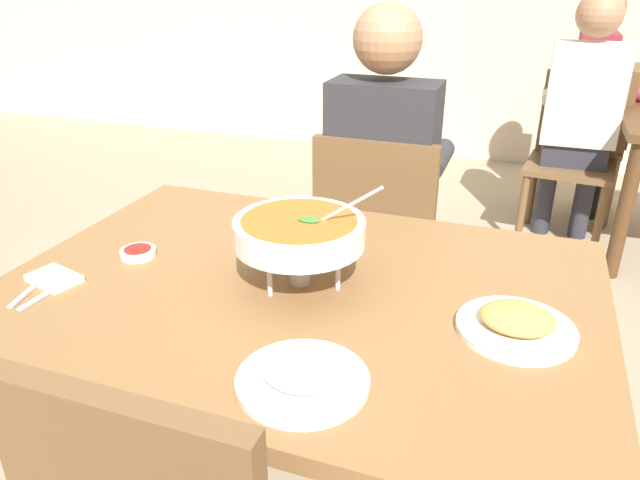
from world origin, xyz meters
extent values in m
cube|color=brown|center=(0.00, 0.00, 0.71)|extent=(1.38, 0.99, 0.04)
cylinder|color=brown|center=(-0.63, 0.43, 0.34)|extent=(0.07, 0.07, 0.69)
cylinder|color=brown|center=(0.63, 0.43, 0.34)|extent=(0.07, 0.07, 0.69)
cube|color=brown|center=(0.00, 0.87, 0.43)|extent=(0.44, 0.44, 0.03)
cube|color=brown|center=(0.00, 0.67, 0.68)|extent=(0.42, 0.04, 0.45)
cylinder|color=brown|center=(0.19, 1.06, 0.21)|extent=(0.04, 0.04, 0.42)
cylinder|color=brown|center=(-0.19, 1.06, 0.21)|extent=(0.04, 0.04, 0.42)
cylinder|color=brown|center=(0.19, 0.68, 0.21)|extent=(0.04, 0.04, 0.42)
cylinder|color=brown|center=(-0.19, 0.68, 0.21)|extent=(0.04, 0.04, 0.42)
cylinder|color=#2D2D38|center=(0.10, 0.89, 0.23)|extent=(0.10, 0.10, 0.45)
cylinder|color=#2D2D38|center=(-0.10, 0.89, 0.23)|extent=(0.10, 0.10, 0.45)
cube|color=#2D2D38|center=(0.00, 0.85, 0.51)|extent=(0.32, 0.32, 0.12)
cube|color=#2D2D33|center=(0.00, 0.77, 0.82)|extent=(0.36, 0.20, 0.50)
sphere|color=#A57756|center=(0.00, 0.77, 1.20)|extent=(0.22, 0.22, 0.22)
cylinder|color=#2D2D33|center=(0.16, 0.97, 0.77)|extent=(0.08, 0.28, 0.08)
cylinder|color=#2D2D33|center=(-0.16, 0.97, 0.77)|extent=(0.08, 0.28, 0.08)
cylinder|color=silver|center=(0.09, 0.01, 0.78)|extent=(0.01, 0.01, 0.10)
cylinder|color=silver|center=(-0.04, 0.09, 0.78)|extent=(0.01, 0.01, 0.10)
cylinder|color=silver|center=(-0.04, -0.07, 0.78)|extent=(0.01, 0.01, 0.10)
torus|color=silver|center=(0.00, 0.01, 0.83)|extent=(0.21, 0.21, 0.01)
cylinder|color=#B2B2B7|center=(0.00, 0.01, 0.75)|extent=(0.05, 0.05, 0.04)
cone|color=orange|center=(0.00, 0.01, 0.78)|extent=(0.02, 0.02, 0.04)
cylinder|color=white|center=(0.00, 0.01, 0.86)|extent=(0.30, 0.30, 0.06)
cylinder|color=#AD6023|center=(0.00, 0.01, 0.88)|extent=(0.26, 0.26, 0.01)
ellipsoid|color=#388433|center=(0.02, 0.01, 0.89)|extent=(0.05, 0.03, 0.01)
cylinder|color=silver|center=(0.09, 0.03, 0.92)|extent=(0.18, 0.01, 0.13)
cylinder|color=white|center=(0.14, -0.33, 0.74)|extent=(0.24, 0.24, 0.01)
ellipsoid|color=white|center=(0.14, -0.33, 0.76)|extent=(0.15, 0.13, 0.04)
cylinder|color=white|center=(0.49, -0.03, 0.74)|extent=(0.24, 0.24, 0.01)
ellipsoid|color=tan|center=(0.49, -0.03, 0.76)|extent=(0.15, 0.13, 0.04)
cylinder|color=white|center=(-0.44, 0.00, 0.74)|extent=(0.09, 0.09, 0.02)
cylinder|color=maroon|center=(-0.44, 0.00, 0.75)|extent=(0.07, 0.07, 0.01)
cube|color=white|center=(-0.55, -0.18, 0.74)|extent=(0.14, 0.11, 0.02)
cube|color=silver|center=(-0.57, -0.23, 0.73)|extent=(0.05, 0.17, 0.01)
cube|color=silver|center=(-0.52, -0.23, 0.73)|extent=(0.02, 0.17, 0.01)
cylinder|color=#51331C|center=(0.94, 1.82, 0.34)|extent=(0.07, 0.07, 0.69)
cylinder|color=#51331C|center=(0.94, 2.50, 0.34)|extent=(0.07, 0.07, 0.69)
cube|color=brown|center=(0.69, 2.17, 0.43)|extent=(0.49, 0.49, 0.03)
cube|color=brown|center=(0.71, 2.37, 0.68)|extent=(0.42, 0.09, 0.45)
cylinder|color=brown|center=(0.48, 2.00, 0.21)|extent=(0.04, 0.04, 0.42)
cylinder|color=brown|center=(0.86, 1.96, 0.21)|extent=(0.04, 0.04, 0.42)
cylinder|color=brown|center=(0.52, 2.38, 0.21)|extent=(0.04, 0.04, 0.42)
cylinder|color=brown|center=(0.90, 2.34, 0.21)|extent=(0.04, 0.04, 0.42)
cube|color=brown|center=(0.77, 2.67, 0.43)|extent=(0.48, 0.48, 0.03)
cube|color=brown|center=(0.97, 2.65, 0.68)|extent=(0.08, 0.42, 0.45)
cylinder|color=brown|center=(0.60, 2.88, 0.21)|extent=(0.04, 0.04, 0.42)
cylinder|color=brown|center=(0.56, 2.50, 0.21)|extent=(0.04, 0.04, 0.42)
cylinder|color=brown|center=(0.98, 2.84, 0.21)|extent=(0.04, 0.04, 0.42)
cylinder|color=brown|center=(0.94, 2.46, 0.21)|extent=(0.04, 0.04, 0.42)
cylinder|color=#2D2D38|center=(0.80, 2.28, 0.23)|extent=(0.10, 0.10, 0.45)
cylinder|color=#2D2D38|center=(0.60, 2.28, 0.23)|extent=(0.10, 0.10, 0.45)
cube|color=#2D2D38|center=(0.70, 2.24, 0.51)|extent=(0.32, 0.32, 0.12)
cube|color=beige|center=(0.70, 2.16, 0.82)|extent=(0.36, 0.20, 0.50)
sphere|color=#A57756|center=(0.70, 2.16, 1.20)|extent=(0.22, 0.22, 0.22)
cylinder|color=beige|center=(0.86, 2.36, 0.77)|extent=(0.08, 0.28, 0.08)
cylinder|color=beige|center=(0.54, 2.36, 0.77)|extent=(0.08, 0.28, 0.08)
cylinder|color=#2D2D38|center=(0.88, 2.61, 0.23)|extent=(0.10, 0.10, 0.45)
cylinder|color=#2D2D38|center=(0.88, 2.81, 0.23)|extent=(0.10, 0.10, 0.45)
cube|color=#2D2D38|center=(0.84, 2.71, 0.51)|extent=(0.32, 0.32, 0.12)
cube|color=maroon|center=(0.76, 2.71, 0.82)|extent=(0.20, 0.36, 0.50)
sphere|color=#846047|center=(0.76, 2.71, 1.20)|extent=(0.22, 0.22, 0.22)
cylinder|color=maroon|center=(0.96, 2.55, 0.77)|extent=(0.28, 0.08, 0.08)
cylinder|color=maroon|center=(0.96, 2.87, 0.77)|extent=(0.28, 0.08, 0.08)
camera|label=1|loc=(0.46, -1.12, 1.40)|focal=33.15mm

